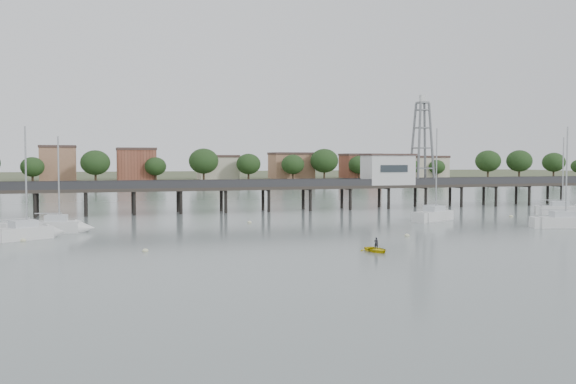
{
  "coord_description": "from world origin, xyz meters",
  "views": [
    {
      "loc": [
        -22.55,
        -40.18,
        8.49
      ],
      "look_at": [
        1.87,
        42.0,
        4.0
      ],
      "focal_mm": 40.0,
      "sensor_mm": 36.0,
      "label": 1
    }
  ],
  "objects_px": {
    "lattice_tower": "(422,143)",
    "yellow_dinghy": "(376,252)",
    "sailboat_c": "(439,215)",
    "sailboat_d": "(572,222)",
    "sailboat_a": "(34,232)",
    "pier": "(245,188)",
    "sailboat_b": "(65,227)",
    "sailboat_e": "(567,210)"
  },
  "relations": [
    {
      "from": "lattice_tower",
      "to": "yellow_dinghy",
      "type": "distance_m",
      "value": 56.66
    },
    {
      "from": "lattice_tower",
      "to": "sailboat_c",
      "type": "xyz_separation_m",
      "value": [
        -8.84,
        -21.52,
        -10.46
      ]
    },
    {
      "from": "lattice_tower",
      "to": "sailboat_c",
      "type": "distance_m",
      "value": 25.51
    },
    {
      "from": "lattice_tower",
      "to": "yellow_dinghy",
      "type": "bearing_deg",
      "value": -122.47
    },
    {
      "from": "sailboat_d",
      "to": "sailboat_a",
      "type": "bearing_deg",
      "value": -170.76
    },
    {
      "from": "pier",
      "to": "sailboat_d",
      "type": "relative_size",
      "value": 11.5
    },
    {
      "from": "sailboat_a",
      "to": "yellow_dinghy",
      "type": "height_order",
      "value": "sailboat_a"
    },
    {
      "from": "pier",
      "to": "sailboat_b",
      "type": "relative_size",
      "value": 12.95
    },
    {
      "from": "sailboat_c",
      "to": "pier",
      "type": "bearing_deg",
      "value": 109.18
    },
    {
      "from": "sailboat_c",
      "to": "yellow_dinghy",
      "type": "relative_size",
      "value": 4.41
    },
    {
      "from": "sailboat_d",
      "to": "lattice_tower",
      "type": "bearing_deg",
      "value": 108.86
    },
    {
      "from": "sailboat_d",
      "to": "sailboat_e",
      "type": "height_order",
      "value": "sailboat_d"
    },
    {
      "from": "lattice_tower",
      "to": "sailboat_b",
      "type": "bearing_deg",
      "value": -158.67
    },
    {
      "from": "sailboat_c",
      "to": "sailboat_e",
      "type": "bearing_deg",
      "value": -22.87
    },
    {
      "from": "sailboat_b",
      "to": "yellow_dinghy",
      "type": "xyz_separation_m",
      "value": [
        27.91,
        -24.33,
        -0.65
      ]
    },
    {
      "from": "sailboat_e",
      "to": "sailboat_d",
      "type": "bearing_deg",
      "value": -101.71
    },
    {
      "from": "sailboat_b",
      "to": "sailboat_e",
      "type": "height_order",
      "value": "sailboat_e"
    },
    {
      "from": "pier",
      "to": "sailboat_e",
      "type": "distance_m",
      "value": 49.55
    },
    {
      "from": "sailboat_d",
      "to": "sailboat_e",
      "type": "relative_size",
      "value": 1.06
    },
    {
      "from": "sailboat_b",
      "to": "pier",
      "type": "bearing_deg",
      "value": 51.27
    },
    {
      "from": "pier",
      "to": "sailboat_e",
      "type": "relative_size",
      "value": 12.22
    },
    {
      "from": "lattice_tower",
      "to": "sailboat_b",
      "type": "relative_size",
      "value": 1.34
    },
    {
      "from": "lattice_tower",
      "to": "sailboat_d",
      "type": "distance_m",
      "value": 36.37
    },
    {
      "from": "sailboat_c",
      "to": "sailboat_a",
      "type": "distance_m",
      "value": 52.18
    },
    {
      "from": "yellow_dinghy",
      "to": "sailboat_a",
      "type": "bearing_deg",
      "value": 139.57
    },
    {
      "from": "pier",
      "to": "sailboat_a",
      "type": "xyz_separation_m",
      "value": [
        -29.15,
        -27.69,
        -3.15
      ]
    },
    {
      "from": "pier",
      "to": "sailboat_d",
      "type": "distance_m",
      "value": 48.34
    },
    {
      "from": "lattice_tower",
      "to": "sailboat_d",
      "type": "height_order",
      "value": "lattice_tower"
    },
    {
      "from": "sailboat_b",
      "to": "sailboat_c",
      "type": "height_order",
      "value": "sailboat_c"
    },
    {
      "from": "pier",
      "to": "sailboat_c",
      "type": "relative_size",
      "value": 11.29
    },
    {
      "from": "lattice_tower",
      "to": "sailboat_b",
      "type": "distance_m",
      "value": 62.86
    },
    {
      "from": "pier",
      "to": "lattice_tower",
      "type": "distance_m",
      "value": 32.34
    },
    {
      "from": "pier",
      "to": "sailboat_c",
      "type": "bearing_deg",
      "value": -43.52
    },
    {
      "from": "pier",
      "to": "lattice_tower",
      "type": "relative_size",
      "value": 9.68
    },
    {
      "from": "pier",
      "to": "yellow_dinghy",
      "type": "height_order",
      "value": "pier"
    },
    {
      "from": "sailboat_e",
      "to": "sailboat_a",
      "type": "bearing_deg",
      "value": -147.21
    },
    {
      "from": "sailboat_a",
      "to": "lattice_tower",
      "type": "bearing_deg",
      "value": -7.86
    },
    {
      "from": "sailboat_a",
      "to": "pier",
      "type": "bearing_deg",
      "value": 11.13
    },
    {
      "from": "pier",
      "to": "sailboat_c",
      "type": "distance_m",
      "value": 31.41
    },
    {
      "from": "yellow_dinghy",
      "to": "sailboat_b",
      "type": "bearing_deg",
      "value": 130.39
    },
    {
      "from": "yellow_dinghy",
      "to": "pier",
      "type": "bearing_deg",
      "value": 83.51
    },
    {
      "from": "pier",
      "to": "sailboat_b",
      "type": "bearing_deg",
      "value": -139.34
    }
  ]
}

